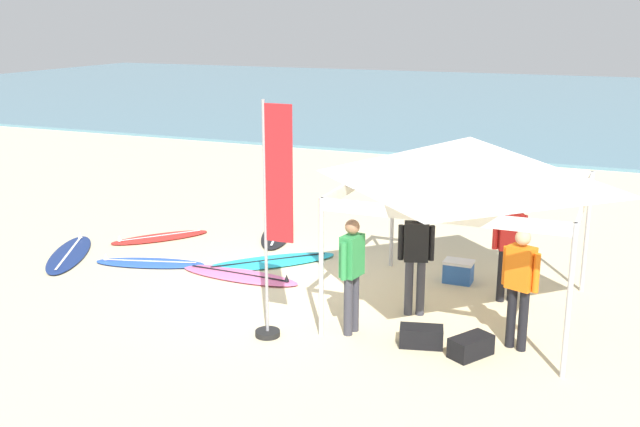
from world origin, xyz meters
TOP-DOWN VIEW (x-y plane):
  - ground_plane at (0.00, 0.00)m, footprint 80.00×80.00m
  - sea at (0.00, 30.55)m, footprint 80.00×36.00m
  - canopy_tent at (2.98, 0.09)m, footprint 3.46×3.46m
  - surfboard_cyan at (-0.81, 1.01)m, footprint 2.35×2.31m
  - surfboard_navy at (-4.57, -0.07)m, footprint 1.69×2.42m
  - surfboard_red at (-3.61, 1.54)m, footprint 1.72×1.89m
  - surfboard_blue at (-2.84, 0.09)m, footprint 2.14×1.12m
  - surfboard_black at (-1.50, 2.76)m, footprint 1.32×2.37m
  - surfboard_pink at (-0.97, 0.14)m, footprint 2.33×0.71m
  - person_green at (1.68, -1.32)m, footprint 0.28×0.54m
  - person_orange at (3.96, -0.93)m, footprint 0.52×0.34m
  - person_red at (3.55, 0.81)m, footprint 0.50×0.36m
  - person_black at (2.33, -0.31)m, footprint 0.53×0.32m
  - banner_flag at (0.72, -1.90)m, footprint 0.60×0.36m
  - gear_bag_near_tent at (3.44, -1.41)m, footprint 0.59×0.68m
  - gear_bag_by_pole at (2.74, -1.36)m, footprint 0.66×0.46m
  - cooler_box at (2.64, 1.38)m, footprint 0.50×0.36m

SIDE VIEW (x-z plane):
  - ground_plane at x=0.00m, z-range 0.00..0.00m
  - surfboard_cyan at x=-0.81m, z-range -0.06..0.13m
  - surfboard_navy at x=-4.57m, z-range -0.06..0.13m
  - surfboard_pink at x=-0.97m, z-range -0.06..0.13m
  - surfboard_black at x=-1.50m, z-range -0.06..0.13m
  - surfboard_blue at x=-2.84m, z-range -0.06..0.13m
  - surfboard_red at x=-3.61m, z-range -0.06..0.13m
  - sea at x=0.00m, z-range 0.00..0.10m
  - gear_bag_near_tent at x=3.44m, z-range 0.00..0.28m
  - gear_bag_by_pole at x=2.74m, z-range 0.00..0.28m
  - cooler_box at x=2.64m, z-range 0.00..0.39m
  - person_green at x=1.68m, z-range 0.13..1.84m
  - person_orange at x=3.96m, z-range 0.13..1.84m
  - person_red at x=3.55m, z-range 0.13..1.84m
  - person_black at x=2.33m, z-range 0.13..1.84m
  - banner_flag at x=0.72m, z-range -0.13..3.27m
  - canopy_tent at x=2.98m, z-range 1.01..3.76m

